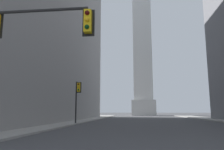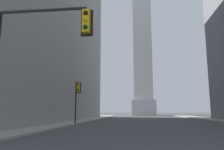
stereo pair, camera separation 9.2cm
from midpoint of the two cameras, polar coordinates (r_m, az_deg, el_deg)
The scene contains 5 objects.
sidewalk_left at distance 31.54m, azimuth -11.65°, elevation -11.94°, with size 5.00×90.29×0.15m, color gray.
building_left at distance 42.15m, azimuth -23.02°, elevation 16.77°, with size 19.77×51.35×39.25m.
obelisk at distance 84.93m, azimuth 7.67°, elevation 13.71°, with size 8.17×8.17×72.14m.
traffic_light_near_left at distance 11.38m, azimuth -22.81°, elevation 8.53°, with size 5.41×0.50×6.48m.
traffic_light_mid_left at distance 27.27m, azimuth -9.13°, elevation -5.40°, with size 0.77×0.51×5.19m.
Camera 1 is at (-2.43, -2.92, 1.60)m, focal length 35.00 mm.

